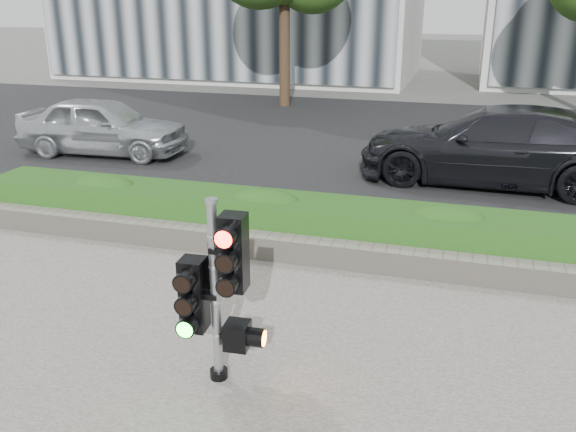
% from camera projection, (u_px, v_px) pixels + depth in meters
% --- Properties ---
extents(ground, '(120.00, 120.00, 0.00)m').
position_uv_depth(ground, '(296.00, 333.00, 6.90)').
color(ground, '#51514C').
rests_on(ground, ground).
extents(road, '(60.00, 13.00, 0.02)m').
position_uv_depth(road, '(400.00, 142.00, 15.92)').
color(road, black).
rests_on(road, ground).
extents(curb, '(60.00, 0.25, 0.12)m').
position_uv_depth(curb, '(349.00, 232.00, 9.72)').
color(curb, gray).
rests_on(curb, ground).
extents(stone_wall, '(12.00, 0.32, 0.34)m').
position_uv_depth(stone_wall, '(333.00, 253.00, 8.55)').
color(stone_wall, gray).
rests_on(stone_wall, sidewalk).
extents(hedge, '(12.00, 1.00, 0.68)m').
position_uv_depth(hedge, '(342.00, 226.00, 9.08)').
color(hedge, '#377F27').
rests_on(hedge, sidewalk).
extents(traffic_signal, '(0.65, 0.49, 1.87)m').
position_uv_depth(traffic_signal, '(218.00, 282.00, 5.73)').
color(traffic_signal, black).
rests_on(traffic_signal, sidewalk).
extents(car_silver, '(4.10, 1.86, 1.36)m').
position_uv_depth(car_silver, '(103.00, 126.00, 14.44)').
color(car_silver, '#B8BCC0').
rests_on(car_silver, road).
extents(car_dark, '(5.45, 2.45, 1.55)m').
position_uv_depth(car_dark, '(495.00, 145.00, 12.16)').
color(car_dark, black).
rests_on(car_dark, road).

